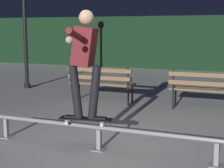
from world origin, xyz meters
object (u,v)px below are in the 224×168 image
object	(u,v)px
grind_rail	(99,131)
lamp_post_left	(24,3)
park_bench_leftmost	(101,80)
park_bench_left_center	(207,87)
skateboard	(85,119)
skateboarder	(85,55)

from	to	relation	value
grind_rail	lamp_post_left	world-z (taller)	lamp_post_left
park_bench_leftmost	park_bench_left_center	xyz separation A→B (m)	(2.45, 0.00, 0.00)
park_bench_leftmost	skateboard	bearing A→B (deg)	-71.16
skateboard	park_bench_left_center	distance (m)	3.33
skateboarder	skateboard	bearing A→B (deg)	-170.66
skateboarder	park_bench_leftmost	size ratio (longest dim) A/B	0.97
grind_rail	park_bench_leftmost	bearing A→B (deg)	112.42
skateboard	park_bench_left_center	size ratio (longest dim) A/B	0.50
skateboard	park_bench_left_center	bearing A→B (deg)	64.74
skateboard	lamp_post_left	distance (m)	6.02
park_bench_left_center	skateboard	bearing A→B (deg)	-115.26
park_bench_left_center	park_bench_leftmost	bearing A→B (deg)	180.00
park_bench_leftmost	park_bench_left_center	world-z (taller)	same
grind_rail	skateboarder	world-z (taller)	skateboarder
lamp_post_left	skateboard	bearing A→B (deg)	-46.53
grind_rail	skateboard	world-z (taller)	skateboard
skateboard	park_bench_left_center	world-z (taller)	park_bench_left_center
skateboard	park_bench_leftmost	size ratio (longest dim) A/B	0.50
skateboard	skateboarder	distance (m)	0.94
skateboarder	lamp_post_left	bearing A→B (deg)	133.50
skateboard	park_bench_leftmost	bearing A→B (deg)	108.84
grind_rail	skateboarder	distance (m)	1.11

